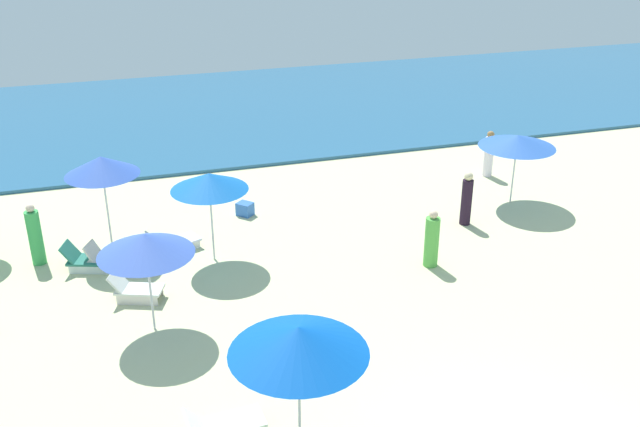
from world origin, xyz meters
The scene contains 16 objects.
ocean centered at (0.00, 22.82, 0.06)m, with size 60.00×14.36×0.12m, color #275B82.
umbrella_0 centered at (6.04, 10.25, 2.05)m, with size 2.37×2.37×2.24m.
umbrella_1 centered at (-5.49, 6.26, 2.16)m, with size 2.11×2.11×2.40m.
lounge_chair_1_0 centered at (-5.80, 7.68, 0.28)m, with size 1.37×0.99×0.71m.
umbrella_2 centered at (-3.63, 9.20, 2.26)m, with size 2.03×2.03×2.49m.
lounge_chair_2_0 centered at (-4.64, 9.97, 0.27)m, with size 1.54×1.11×0.73m.
umbrella_3 centered at (-3.28, 1.89, 2.11)m, with size 2.47×2.47×2.38m.
lounge_chair_3_0 centered at (-4.61, 2.35, 0.22)m, with size 1.49×0.74×0.62m.
umbrella_6 centered at (-6.24, 10.48, 2.53)m, with size 1.95×1.95×2.78m.
lounge_chair_6_0 centered at (-6.87, 9.62, 0.28)m, with size 1.50×1.04×0.73m.
lounge_chair_6_1 centered at (-6.29, 9.47, 0.27)m, with size 1.50×1.12×0.69m.
beachgoer_1 centered at (1.80, 7.17, 0.73)m, with size 0.54×0.54×1.59m.
beachgoer_2 centered at (6.48, 12.54, 0.77)m, with size 0.38×0.38×1.62m.
beachgoer_3 centered at (3.89, 9.22, 0.79)m, with size 0.35×0.35×1.65m.
beachgoer_4 centered at (-8.14, 10.35, 0.80)m, with size 0.51×0.51×1.72m.
cooler_box_0 centered at (-2.26, 11.77, 0.20)m, with size 0.46×0.38×0.40m, color blue.
Camera 1 is at (-5.93, -8.01, 9.18)m, focal length 40.23 mm.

